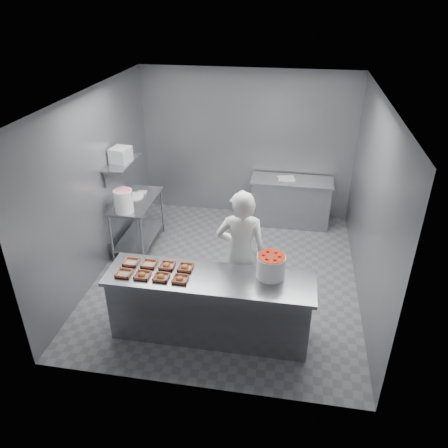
{
  "coord_description": "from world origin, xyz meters",
  "views": [
    {
      "loc": [
        0.91,
        -5.64,
        4.05
      ],
      "look_at": [
        -0.02,
        -0.2,
        1.02
      ],
      "focal_mm": 35.0,
      "sensor_mm": 36.0,
      "label": 1
    }
  ],
  "objects_px": {
    "tray_2": "(161,277)",
    "tray_6": "(167,265)",
    "glaze_bucket": "(123,200)",
    "back_counter": "(290,202)",
    "tray_5": "(149,264)",
    "tray_3": "(180,279)",
    "strawberry_tub": "(271,265)",
    "tray_4": "(131,262)",
    "prep_table": "(138,216)",
    "tray_0": "(124,273)",
    "tray_7": "(185,267)",
    "tray_1": "(142,275)",
    "appliance": "(121,155)",
    "worker": "(241,253)",
    "service_counter": "(210,306)"
  },
  "relations": [
    {
      "from": "tray_4",
      "to": "appliance",
      "type": "bearing_deg",
      "value": 112.86
    },
    {
      "from": "tray_3",
      "to": "tray_5",
      "type": "distance_m",
      "value": 0.54
    },
    {
      "from": "tray_2",
      "to": "glaze_bucket",
      "type": "xyz_separation_m",
      "value": [
        -1.1,
        1.64,
        0.17
      ]
    },
    {
      "from": "worker",
      "to": "tray_7",
      "type": "bearing_deg",
      "value": 31.89
    },
    {
      "from": "tray_3",
      "to": "strawberry_tub",
      "type": "relative_size",
      "value": 0.53
    },
    {
      "from": "tray_5",
      "to": "tray_7",
      "type": "distance_m",
      "value": 0.48
    },
    {
      "from": "tray_6",
      "to": "appliance",
      "type": "xyz_separation_m",
      "value": [
        -1.24,
        1.81,
        0.76
      ]
    },
    {
      "from": "tray_4",
      "to": "appliance",
      "type": "height_order",
      "value": "appliance"
    },
    {
      "from": "tray_5",
      "to": "appliance",
      "type": "relative_size",
      "value": 0.6
    },
    {
      "from": "back_counter",
      "to": "tray_5",
      "type": "distance_m",
      "value": 3.59
    },
    {
      "from": "tray_2",
      "to": "appliance",
      "type": "relative_size",
      "value": 0.6
    },
    {
      "from": "tray_6",
      "to": "glaze_bucket",
      "type": "distance_m",
      "value": 1.77
    },
    {
      "from": "strawberry_tub",
      "to": "glaze_bucket",
      "type": "relative_size",
      "value": 0.79
    },
    {
      "from": "back_counter",
      "to": "tray_0",
      "type": "relative_size",
      "value": 8.01
    },
    {
      "from": "tray_2",
      "to": "worker",
      "type": "bearing_deg",
      "value": 39.36
    },
    {
      "from": "service_counter",
      "to": "tray_7",
      "type": "distance_m",
      "value": 0.59
    },
    {
      "from": "tray_0",
      "to": "tray_2",
      "type": "relative_size",
      "value": 1.0
    },
    {
      "from": "tray_0",
      "to": "worker",
      "type": "bearing_deg",
      "value": 28.07
    },
    {
      "from": "tray_2",
      "to": "tray_3",
      "type": "height_order",
      "value": "same"
    },
    {
      "from": "tray_0",
      "to": "tray_6",
      "type": "height_order",
      "value": "tray_6"
    },
    {
      "from": "tray_5",
      "to": "tray_6",
      "type": "distance_m",
      "value": 0.24
    },
    {
      "from": "glaze_bucket",
      "to": "tray_1",
      "type": "bearing_deg",
      "value": -62.4
    },
    {
      "from": "tray_2",
      "to": "appliance",
      "type": "distance_m",
      "value": 2.53
    },
    {
      "from": "tray_0",
      "to": "tray_1",
      "type": "distance_m",
      "value": 0.24
    },
    {
      "from": "tray_4",
      "to": "worker",
      "type": "distance_m",
      "value": 1.44
    },
    {
      "from": "tray_1",
      "to": "tray_7",
      "type": "height_order",
      "value": "same"
    },
    {
      "from": "back_counter",
      "to": "tray_0",
      "type": "distance_m",
      "value": 3.93
    },
    {
      "from": "tray_2",
      "to": "tray_6",
      "type": "bearing_deg",
      "value": 90.0
    },
    {
      "from": "tray_4",
      "to": "tray_6",
      "type": "height_order",
      "value": "tray_6"
    },
    {
      "from": "service_counter",
      "to": "strawberry_tub",
      "type": "xyz_separation_m",
      "value": [
        0.73,
        0.15,
        0.6
      ]
    },
    {
      "from": "tray_7",
      "to": "back_counter",
      "type": "bearing_deg",
      "value": 68.37
    },
    {
      "from": "back_counter",
      "to": "strawberry_tub",
      "type": "relative_size",
      "value": 4.24
    },
    {
      "from": "tray_1",
      "to": "tray_2",
      "type": "bearing_deg",
      "value": 0.0
    },
    {
      "from": "back_counter",
      "to": "tray_0",
      "type": "xyz_separation_m",
      "value": [
        -1.96,
        -3.38,
        0.47
      ]
    },
    {
      "from": "strawberry_tub",
      "to": "worker",
      "type": "bearing_deg",
      "value": 133.36
    },
    {
      "from": "tray_4",
      "to": "prep_table",
      "type": "bearing_deg",
      "value": 108.06
    },
    {
      "from": "tray_1",
      "to": "tray_6",
      "type": "relative_size",
      "value": 1.0
    },
    {
      "from": "tray_2",
      "to": "tray_5",
      "type": "xyz_separation_m",
      "value": [
        -0.24,
        0.25,
        -0.0
      ]
    },
    {
      "from": "tray_7",
      "to": "appliance",
      "type": "height_order",
      "value": "appliance"
    },
    {
      "from": "prep_table",
      "to": "tray_0",
      "type": "relative_size",
      "value": 6.4
    },
    {
      "from": "tray_6",
      "to": "appliance",
      "type": "distance_m",
      "value": 2.32
    },
    {
      "from": "tray_3",
      "to": "tray_5",
      "type": "height_order",
      "value": "tray_3"
    },
    {
      "from": "tray_7",
      "to": "strawberry_tub",
      "type": "bearing_deg",
      "value": 1.21
    },
    {
      "from": "back_counter",
      "to": "tray_1",
      "type": "height_order",
      "value": "tray_1"
    },
    {
      "from": "service_counter",
      "to": "prep_table",
      "type": "height_order",
      "value": "same"
    },
    {
      "from": "worker",
      "to": "tray_2",
      "type": "bearing_deg",
      "value": 35.08
    },
    {
      "from": "glaze_bucket",
      "to": "appliance",
      "type": "relative_size",
      "value": 1.43
    },
    {
      "from": "service_counter",
      "to": "tray_6",
      "type": "height_order",
      "value": "tray_6"
    },
    {
      "from": "strawberry_tub",
      "to": "back_counter",
      "type": "bearing_deg",
      "value": 86.92
    },
    {
      "from": "tray_5",
      "to": "tray_6",
      "type": "height_order",
      "value": "tray_6"
    }
  ]
}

